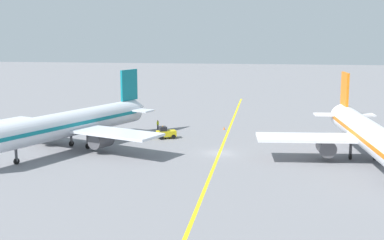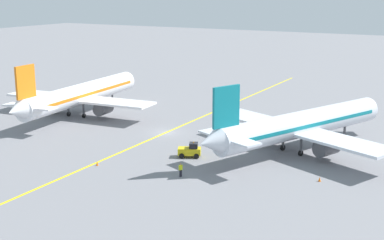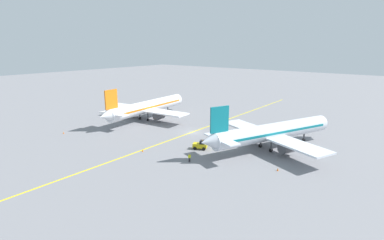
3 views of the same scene
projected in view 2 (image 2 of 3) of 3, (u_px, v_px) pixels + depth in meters
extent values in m
plane|color=slate|center=(166.00, 133.00, 82.94)|extent=(400.00, 400.00, 0.00)
cube|color=yellow|center=(166.00, 133.00, 82.94)|extent=(0.57, 120.00, 0.01)
cylinder|color=white|center=(82.00, 94.00, 93.76)|extent=(6.09, 30.20, 3.60)
cone|color=white|center=(130.00, 80.00, 108.09)|extent=(3.61, 2.68, 3.42)
cone|color=white|center=(16.00, 111.00, 79.09)|extent=(3.30, 3.25, 3.06)
cube|color=orange|center=(82.00, 93.00, 93.72)|extent=(5.88, 27.21, 0.50)
cube|color=white|center=(79.00, 99.00, 93.05)|extent=(28.34, 7.52, 0.36)
cylinder|color=#4C4C51|center=(56.00, 103.00, 95.35)|extent=(2.46, 3.37, 2.20)
cylinder|color=#4C4C51|center=(103.00, 108.00, 91.35)|extent=(2.46, 3.37, 2.20)
cube|color=orange|center=(25.00, 82.00, 80.34)|extent=(0.69, 4.02, 5.00)
cube|color=white|center=(30.00, 106.00, 81.72)|extent=(9.17, 3.14, 0.24)
cylinder|color=#4C4C51|center=(112.00, 97.00, 102.83)|extent=(0.36, 0.36, 2.00)
cylinder|color=black|center=(112.00, 102.00, 103.07)|extent=(0.35, 0.82, 0.80)
cylinder|color=#4C4C51|center=(68.00, 108.00, 93.20)|extent=(0.36, 0.36, 2.00)
cylinder|color=black|center=(69.00, 114.00, 93.44)|extent=(0.35, 0.82, 0.80)
cylinder|color=#4C4C51|center=(84.00, 110.00, 91.93)|extent=(0.36, 0.36, 2.00)
cylinder|color=black|center=(84.00, 116.00, 92.16)|extent=(0.35, 0.82, 0.80)
cylinder|color=silver|center=(303.00, 124.00, 72.88)|extent=(14.99, 29.04, 3.60)
cone|color=silver|center=(372.00, 108.00, 82.57)|extent=(4.08, 3.54, 3.42)
cone|color=silver|center=(210.00, 143.00, 62.95)|extent=(3.99, 3.95, 3.06)
cube|color=#0F727F|center=(303.00, 123.00, 72.85)|extent=(13.86, 26.29, 0.50)
cube|color=silver|center=(297.00, 130.00, 72.46)|extent=(27.82, 15.68, 0.36)
cylinder|color=#4C4C51|center=(270.00, 131.00, 76.58)|extent=(3.27, 3.80, 2.20)
cylinder|color=#4C4C51|center=(327.00, 147.00, 68.93)|extent=(3.27, 3.80, 2.20)
cube|color=#0F727F|center=(226.00, 107.00, 63.49)|extent=(1.89, 3.82, 5.00)
cube|color=silver|center=(229.00, 137.00, 64.72)|extent=(9.22, 5.71, 0.24)
cylinder|color=#4C4C51|center=(345.00, 130.00, 79.20)|extent=(0.36, 0.36, 2.00)
cylinder|color=black|center=(344.00, 136.00, 79.44)|extent=(0.57, 0.85, 0.80)
cylinder|color=#4C4C51|center=(283.00, 141.00, 73.49)|extent=(0.36, 0.36, 2.00)
cylinder|color=black|center=(283.00, 148.00, 73.73)|extent=(0.57, 0.85, 0.80)
cylinder|color=#4C4C51|center=(301.00, 146.00, 71.04)|extent=(0.36, 0.36, 2.00)
cylinder|color=black|center=(301.00, 153.00, 71.28)|extent=(0.57, 0.85, 0.80)
cube|color=gold|center=(189.00, 151.00, 70.75)|extent=(3.35, 2.63, 0.90)
cube|color=black|center=(194.00, 145.00, 70.52)|extent=(1.54, 1.62, 0.70)
sphere|color=orange|center=(194.00, 142.00, 70.42)|extent=(0.16, 0.16, 0.16)
cylinder|color=black|center=(197.00, 153.00, 71.52)|extent=(0.74, 0.52, 0.70)
cylinder|color=black|center=(196.00, 156.00, 70.07)|extent=(0.74, 0.52, 0.70)
cylinder|color=black|center=(183.00, 153.00, 71.65)|extent=(0.74, 0.52, 0.70)
cylinder|color=black|center=(182.00, 156.00, 70.20)|extent=(0.74, 0.52, 0.70)
cylinder|color=#23232D|center=(180.00, 173.00, 63.34)|extent=(0.16, 0.16, 0.85)
cylinder|color=#23232D|center=(181.00, 173.00, 63.47)|extent=(0.16, 0.16, 0.85)
cube|color=#CCD819|center=(181.00, 167.00, 63.23)|extent=(0.33, 0.41, 0.60)
cylinder|color=#CCD819|center=(179.00, 168.00, 63.08)|extent=(0.10, 0.10, 0.55)
cylinder|color=#CCD819|center=(182.00, 167.00, 63.39)|extent=(0.10, 0.10, 0.55)
sphere|color=#9E7051|center=(181.00, 164.00, 63.13)|extent=(0.22, 0.22, 0.22)
cone|color=orange|center=(320.00, 179.00, 61.88)|extent=(0.32, 0.32, 0.55)
cone|color=orange|center=(97.00, 163.00, 67.42)|extent=(0.32, 0.32, 0.55)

